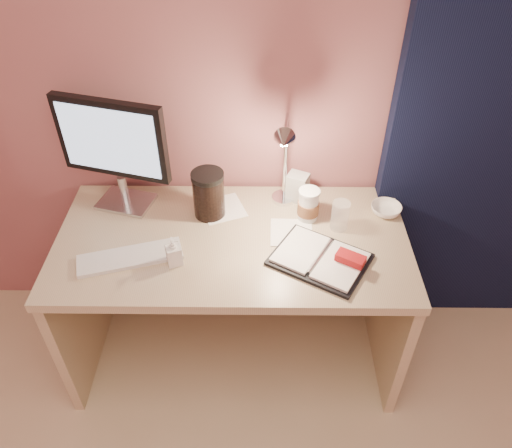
{
  "coord_description": "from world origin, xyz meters",
  "views": [
    {
      "loc": [
        0.11,
        -0.08,
        2.06
      ],
      "look_at": [
        0.1,
        1.33,
        0.85
      ],
      "focal_mm": 35.0,
      "sensor_mm": 36.0,
      "label": 1
    }
  ],
  "objects_px": {
    "clear_cup": "(340,215)",
    "product_box": "(298,187)",
    "desk": "(235,266)",
    "bowl": "(386,210)",
    "planner": "(322,259)",
    "lotion_bottle": "(173,251)",
    "monitor": "(114,145)",
    "desk_lamp": "(290,160)",
    "keyboard": "(130,257)",
    "dark_jar": "(209,196)",
    "coffee_cup": "(308,206)"
  },
  "relations": [
    {
      "from": "keyboard",
      "to": "clear_cup",
      "type": "height_order",
      "value": "clear_cup"
    },
    {
      "from": "desk",
      "to": "clear_cup",
      "type": "height_order",
      "value": "clear_cup"
    },
    {
      "from": "coffee_cup",
      "to": "desk_lamp",
      "type": "bearing_deg",
      "value": 169.84
    },
    {
      "from": "clear_cup",
      "to": "lotion_bottle",
      "type": "height_order",
      "value": "clear_cup"
    },
    {
      "from": "product_box",
      "to": "desk_lamp",
      "type": "xyz_separation_m",
      "value": [
        -0.05,
        -0.11,
        0.21
      ]
    },
    {
      "from": "coffee_cup",
      "to": "desk_lamp",
      "type": "xyz_separation_m",
      "value": [
        -0.08,
        0.01,
        0.21
      ]
    },
    {
      "from": "monitor",
      "to": "coffee_cup",
      "type": "xyz_separation_m",
      "value": [
        0.77,
        -0.09,
        -0.22
      ]
    },
    {
      "from": "monitor",
      "to": "dark_jar",
      "type": "height_order",
      "value": "monitor"
    },
    {
      "from": "desk",
      "to": "planner",
      "type": "xyz_separation_m",
      "value": [
        0.35,
        -0.2,
        0.24
      ]
    },
    {
      "from": "desk",
      "to": "coffee_cup",
      "type": "bearing_deg",
      "value": 10.42
    },
    {
      "from": "keyboard",
      "to": "coffee_cup",
      "type": "height_order",
      "value": "coffee_cup"
    },
    {
      "from": "bowl",
      "to": "planner",
      "type": "bearing_deg",
      "value": -135.37
    },
    {
      "from": "product_box",
      "to": "bowl",
      "type": "bearing_deg",
      "value": 9.8
    },
    {
      "from": "lotion_bottle",
      "to": "monitor",
      "type": "bearing_deg",
      "value": 125.69
    },
    {
      "from": "coffee_cup",
      "to": "product_box",
      "type": "bearing_deg",
      "value": 106.08
    },
    {
      "from": "coffee_cup",
      "to": "clear_cup",
      "type": "bearing_deg",
      "value": -25.01
    },
    {
      "from": "planner",
      "to": "product_box",
      "type": "bearing_deg",
      "value": 131.74
    },
    {
      "from": "planner",
      "to": "dark_jar",
      "type": "distance_m",
      "value": 0.53
    },
    {
      "from": "product_box",
      "to": "lotion_bottle",
      "type": "bearing_deg",
      "value": -116.35
    },
    {
      "from": "planner",
      "to": "product_box",
      "type": "distance_m",
      "value": 0.39
    },
    {
      "from": "planner",
      "to": "clear_cup",
      "type": "distance_m",
      "value": 0.22
    },
    {
      "from": "keyboard",
      "to": "bowl",
      "type": "height_order",
      "value": "bowl"
    },
    {
      "from": "keyboard",
      "to": "bowl",
      "type": "xyz_separation_m",
      "value": [
        1.02,
        0.28,
        0.01
      ]
    },
    {
      "from": "desk_lamp",
      "to": "keyboard",
      "type": "bearing_deg",
      "value": -150.79
    },
    {
      "from": "planner",
      "to": "product_box",
      "type": "relative_size",
      "value": 3.31
    },
    {
      "from": "bowl",
      "to": "lotion_bottle",
      "type": "height_order",
      "value": "lotion_bottle"
    },
    {
      "from": "desk",
      "to": "keyboard",
      "type": "relative_size",
      "value": 3.6
    },
    {
      "from": "lotion_bottle",
      "to": "dark_jar",
      "type": "bearing_deg",
      "value": 69.71
    },
    {
      "from": "bowl",
      "to": "product_box",
      "type": "relative_size",
      "value": 0.99
    },
    {
      "from": "dark_jar",
      "to": "product_box",
      "type": "height_order",
      "value": "dark_jar"
    },
    {
      "from": "planner",
      "to": "dark_jar",
      "type": "bearing_deg",
      "value": 178.4
    },
    {
      "from": "planner",
      "to": "lotion_bottle",
      "type": "bearing_deg",
      "value": -148.09
    },
    {
      "from": "monitor",
      "to": "desk_lamp",
      "type": "bearing_deg",
      "value": 9.44
    },
    {
      "from": "monitor",
      "to": "keyboard",
      "type": "distance_m",
      "value": 0.45
    },
    {
      "from": "lotion_bottle",
      "to": "product_box",
      "type": "distance_m",
      "value": 0.62
    },
    {
      "from": "keyboard",
      "to": "desk_lamp",
      "type": "bearing_deg",
      "value": 7.02
    },
    {
      "from": "clear_cup",
      "to": "desk",
      "type": "bearing_deg",
      "value": 179.88
    },
    {
      "from": "planner",
      "to": "desk_lamp",
      "type": "distance_m",
      "value": 0.39
    },
    {
      "from": "desk",
      "to": "lotion_bottle",
      "type": "xyz_separation_m",
      "value": [
        -0.21,
        -0.21,
        0.29
      ]
    },
    {
      "from": "lotion_bottle",
      "to": "desk_lamp",
      "type": "distance_m",
      "value": 0.56
    },
    {
      "from": "desk_lamp",
      "to": "product_box",
      "type": "bearing_deg",
      "value": 73.62
    },
    {
      "from": "clear_cup",
      "to": "monitor",
      "type": "bearing_deg",
      "value": 170.56
    },
    {
      "from": "clear_cup",
      "to": "product_box",
      "type": "relative_size",
      "value": 0.98
    },
    {
      "from": "keyboard",
      "to": "dark_jar",
      "type": "bearing_deg",
      "value": 27.78
    },
    {
      "from": "lotion_bottle",
      "to": "coffee_cup",
      "type": "bearing_deg",
      "value": 27.4
    },
    {
      "from": "planner",
      "to": "bowl",
      "type": "xyz_separation_m",
      "value": [
        0.29,
        0.29,
        0.01
      ]
    },
    {
      "from": "clear_cup",
      "to": "planner",
      "type": "bearing_deg",
      "value": -113.19
    },
    {
      "from": "bowl",
      "to": "desk_lamp",
      "type": "distance_m",
      "value": 0.49
    },
    {
      "from": "desk",
      "to": "product_box",
      "type": "bearing_deg",
      "value": 34.42
    },
    {
      "from": "monitor",
      "to": "product_box",
      "type": "height_order",
      "value": "monitor"
    }
  ]
}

